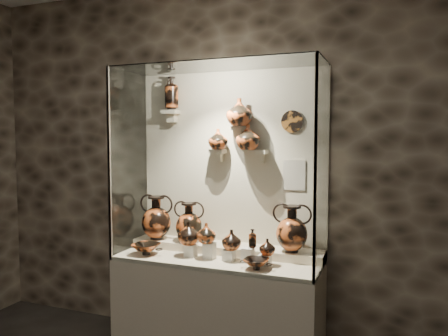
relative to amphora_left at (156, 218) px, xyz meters
The scene contains 36 objects.
wall_back 0.84m from the amphora_left, 16.15° to the left, with size 5.00×0.02×3.20m, color black.
plinth 0.96m from the amphora_left, 11.52° to the right, with size 1.70×0.60×0.80m, color #BFB59A.
front_tier 0.72m from the amphora_left, 11.52° to the right, with size 1.68×0.58×0.03m, color beige.
rear_tier 0.70m from the amphora_left, ahead, with size 1.70×0.25×0.10m, color beige.
back_panel 0.84m from the amphora_left, 15.74° to the left, with size 1.70×0.03×1.60m, color #BFB59A.
glass_front 0.93m from the amphora_left, 33.43° to the right, with size 1.70×0.01×1.60m, color white.
glass_left 0.56m from the amphora_left, 146.17° to the right, with size 0.01×0.60×1.60m, color white.
glass_right 1.58m from the amphora_left, ahead, with size 0.01×0.60×1.60m, color white.
glass_top 1.46m from the amphora_left, 11.52° to the right, with size 1.70×0.60×0.01m, color white.
frame_post_left 0.68m from the amphora_left, 114.37° to the right, with size 0.02×0.02×1.60m, color gray.
frame_post_right 1.63m from the amphora_left, 15.83° to the right, with size 0.02×0.02×1.60m, color gray.
pedestal_a 0.51m from the amphora_left, 23.02° to the right, with size 0.09×0.09×0.10m, color beige.
pedestal_b 0.66m from the amphora_left, 16.92° to the right, with size 0.09×0.09×0.13m, color beige.
pedestal_c 0.82m from the amphora_left, 13.33° to the right, with size 0.09×0.09×0.09m, color beige.
pedestal_d 0.97m from the amphora_left, 11.10° to the right, with size 0.09×0.09×0.12m, color beige.
pedestal_e 1.11m from the amphora_left, ahead, with size 0.09×0.09×0.08m, color beige.
bracket_ul 0.96m from the amphora_left, 47.51° to the left, with size 0.14×0.12×0.04m, color #BFB59A.
bracket_ca 0.82m from the amphora_left, 11.12° to the left, with size 0.14×0.12×0.04m, color #BFB59A.
bracket_cb 1.10m from the amphora_left, ahead, with size 0.10×0.12×0.04m, color #BFB59A.
bracket_cc 1.11m from the amphora_left, ahead, with size 0.14×0.12×0.04m, color #BFB59A.
amphora_left is the anchor object (origin of this frame).
amphora_mid 0.32m from the amphora_left, ahead, with size 0.28×0.28×0.35m, color #B14B1F, non-canonical shape.
amphora_right 1.24m from the amphora_left, ahead, with size 0.30×0.30×0.38m, color #A84B20, non-canonical shape.
jug_a 0.46m from the amphora_left, 24.29° to the right, with size 0.18×0.18×0.19m, color #A84B20.
jug_b 0.61m from the amphora_left, 18.85° to the right, with size 0.16×0.16×0.16m, color #B14B1F.
jug_c 0.82m from the amphora_left, 12.81° to the right, with size 0.16×0.16×0.16m, color #A84B20.
jug_e 1.12m from the amphora_left, 10.24° to the right, with size 0.12×0.12×0.13m, color #A84B20.
lekythos_small 0.98m from the amphora_left, ahead, with size 0.07×0.07×0.17m, color #B14B1F, non-canonical shape.
kylix_left 0.34m from the amphora_left, 78.42° to the right, with size 0.29×0.25×0.12m, color #B14B1F, non-canonical shape.
kylix_right 1.11m from the amphora_left, 17.07° to the right, with size 0.24×0.20×0.10m, color #A84B20, non-canonical shape.
lekythos_tall 1.15m from the amphora_left, 37.88° to the left, with size 0.13×0.13×0.33m, color #A84B20, non-canonical shape.
ovoid_vase_a 0.91m from the amphora_left, ahead, with size 0.17×0.17×0.18m, color #B14B1F.
ovoid_vase_b 1.22m from the amphora_left, ahead, with size 0.22×0.22×0.23m, color #B14B1F.
ovoid_vase_c 1.12m from the amphora_left, ahead, with size 0.20×0.20×0.21m, color #B14B1F.
wall_plate 1.48m from the amphora_left, ahead, with size 0.18×0.18×0.02m, color #A15D1F.
info_placard 1.30m from the amphora_left, ahead, with size 0.19×0.01×0.25m, color beige.
Camera 1 is at (1.33, -1.10, 1.83)m, focal length 35.00 mm.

